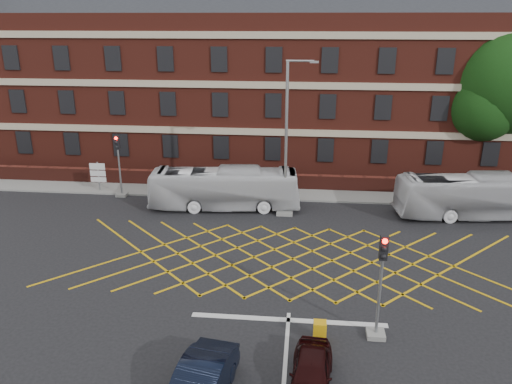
# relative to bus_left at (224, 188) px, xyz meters

# --- Properties ---
(ground) EXTENTS (120.00, 120.00, 0.00)m
(ground) POSITION_rel_bus_left_xyz_m (4.61, -8.82, -1.34)
(ground) COLOR black
(ground) RESTS_ON ground
(victorian_building) EXTENTS (51.00, 12.17, 20.40)m
(victorian_building) POSITION_rel_bus_left_xyz_m (4.86, 13.18, 6.50)
(victorian_building) COLOR maroon
(victorian_building) RESTS_ON ground
(boundary_wall) EXTENTS (56.00, 0.50, 1.10)m
(boundary_wall) POSITION_rel_bus_left_xyz_m (4.61, 4.18, -0.79)
(boundary_wall) COLOR #4A1A13
(boundary_wall) RESTS_ON ground
(far_pavement) EXTENTS (60.00, 3.00, 0.12)m
(far_pavement) POSITION_rel_bus_left_xyz_m (4.61, 3.18, -1.28)
(far_pavement) COLOR slate
(far_pavement) RESTS_ON ground
(box_junction_hatching) EXTENTS (8.22, 8.22, 0.02)m
(box_junction_hatching) POSITION_rel_bus_left_xyz_m (4.61, -6.82, -1.33)
(box_junction_hatching) COLOR #CC990C
(box_junction_hatching) RESTS_ON ground
(stop_line) EXTENTS (8.00, 0.30, 0.02)m
(stop_line) POSITION_rel_bus_left_xyz_m (4.61, -12.32, -1.33)
(stop_line) COLOR silver
(stop_line) RESTS_ON ground
(bus_left) EXTENTS (9.77, 3.11, 2.68)m
(bus_left) POSITION_rel_bus_left_xyz_m (0.00, 0.00, 0.00)
(bus_left) COLOR silver
(bus_left) RESTS_ON ground
(bus_right) EXTENTS (9.94, 3.25, 2.72)m
(bus_right) POSITION_rel_bus_left_xyz_m (15.62, 0.04, 0.02)
(bus_right) COLOR silver
(bus_right) RESTS_ON ground
(car_maroon) EXTENTS (1.62, 3.51, 1.16)m
(car_maroon) POSITION_rel_bus_left_xyz_m (5.51, -16.14, -0.76)
(car_maroon) COLOR black
(car_maroon) RESTS_ON ground
(deciduous_tree) EXTENTS (7.79, 7.62, 11.08)m
(deciduous_tree) POSITION_rel_bus_left_xyz_m (19.28, 8.50, 5.39)
(deciduous_tree) COLOR black
(deciduous_tree) RESTS_ON ground
(traffic_light_near) EXTENTS (0.70, 0.70, 4.27)m
(traffic_light_near) POSITION_rel_bus_left_xyz_m (8.03, -13.06, 0.43)
(traffic_light_near) COLOR slate
(traffic_light_near) RESTS_ON ground
(traffic_light_far) EXTENTS (0.70, 0.70, 4.27)m
(traffic_light_far) POSITION_rel_bus_left_xyz_m (-7.45, 1.54, 0.43)
(traffic_light_far) COLOR slate
(traffic_light_far) RESTS_ON ground
(street_lamp) EXTENTS (2.25, 1.00, 9.42)m
(street_lamp) POSITION_rel_bus_left_xyz_m (3.98, -0.61, 1.94)
(street_lamp) COLOR slate
(street_lamp) RESTS_ON ground
(direction_signs) EXTENTS (1.10, 0.16, 2.20)m
(direction_signs) POSITION_rel_bus_left_xyz_m (-9.29, 2.15, 0.04)
(direction_signs) COLOR gray
(direction_signs) RESTS_ON ground
(utility_cabinet) EXTENTS (0.49, 0.43, 0.86)m
(utility_cabinet) POSITION_rel_bus_left_xyz_m (5.84, -13.61, -0.91)
(utility_cabinet) COLOR #D69B0C
(utility_cabinet) RESTS_ON ground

